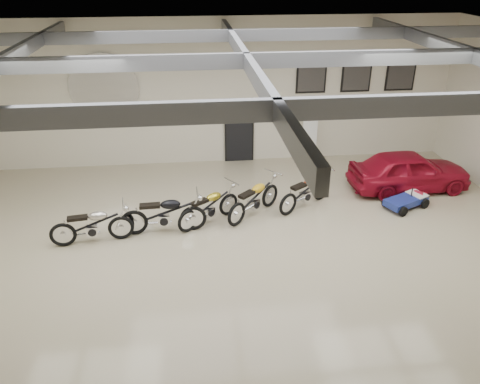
{
  "coord_description": "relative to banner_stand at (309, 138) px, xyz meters",
  "views": [
    {
      "loc": [
        -1.23,
        -9.79,
        6.67
      ],
      "look_at": [
        0.0,
        1.2,
        1.1
      ],
      "focal_mm": 35.0,
      "sensor_mm": 36.0,
      "label": 1
    }
  ],
  "objects": [
    {
      "name": "floor",
      "position": [
        -2.96,
        -5.5,
        -0.94
      ],
      "size": [
        16.0,
        12.0,
        0.01
      ],
      "primitive_type": "cube",
      "color": "tan",
      "rests_on": "ground"
    },
    {
      "name": "ceiling",
      "position": [
        -2.96,
        -5.5,
        4.06
      ],
      "size": [
        16.0,
        12.0,
        0.01
      ],
      "primitive_type": "cube",
      "color": "slate",
      "rests_on": "back_wall"
    },
    {
      "name": "back_wall",
      "position": [
        -2.96,
        0.5,
        1.56
      ],
      "size": [
        16.0,
        0.02,
        5.0
      ],
      "primitive_type": "cube",
      "color": "beige",
      "rests_on": "floor"
    },
    {
      "name": "ceiling_beams",
      "position": [
        -2.96,
        -5.5,
        3.81
      ],
      "size": [
        15.8,
        11.8,
        0.32
      ],
      "primitive_type": null,
      "color": "slate",
      "rests_on": "ceiling"
    },
    {
      "name": "door",
      "position": [
        -2.46,
        0.45,
        0.11
      ],
      "size": [
        0.92,
        0.08,
        2.1
      ],
      "primitive_type": "cube",
      "color": "black",
      "rests_on": "back_wall"
    },
    {
      "name": "logo_plaque",
      "position": [
        -6.96,
        0.45,
        1.86
      ],
      "size": [
        2.3,
        0.06,
        1.16
      ],
      "primitive_type": null,
      "color": "silver",
      "rests_on": "back_wall"
    },
    {
      "name": "poster_left",
      "position": [
        0.04,
        0.46,
        2.16
      ],
      "size": [
        1.05,
        0.08,
        1.35
      ],
      "primitive_type": null,
      "color": "black",
      "rests_on": "back_wall"
    },
    {
      "name": "poster_mid",
      "position": [
        1.64,
        0.46,
        2.16
      ],
      "size": [
        1.05,
        0.08,
        1.35
      ],
      "primitive_type": null,
      "color": "black",
      "rests_on": "back_wall"
    },
    {
      "name": "poster_right",
      "position": [
        3.24,
        0.46,
        2.16
      ],
      "size": [
        1.05,
        0.08,
        1.35
      ],
      "primitive_type": null,
      "color": "black",
      "rests_on": "back_wall"
    },
    {
      "name": "oil_sign",
      "position": [
        -1.06,
        0.45,
        0.76
      ],
      "size": [
        0.72,
        0.1,
        0.72
      ],
      "primitive_type": null,
      "color": "white",
      "rests_on": "back_wall"
    },
    {
      "name": "banner_stand",
      "position": [
        0.0,
        0.0,
        0.0
      ],
      "size": [
        0.52,
        0.21,
        1.89
      ],
      "primitive_type": null,
      "rotation": [
        0.0,
        0.0,
        -0.02
      ],
      "color": "white",
      "rests_on": "floor"
    },
    {
      "name": "motorcycle_silver",
      "position": [
        -6.84,
        -4.61,
        -0.41
      ],
      "size": [
        2.13,
        0.91,
        1.07
      ],
      "primitive_type": null,
      "rotation": [
        0.0,
        0.0,
        0.13
      ],
      "color": "silver",
      "rests_on": "floor"
    },
    {
      "name": "motorcycle_black",
      "position": [
        -5.01,
        -4.3,
        -0.36
      ],
      "size": [
        2.26,
        0.77,
        1.16
      ],
      "primitive_type": null,
      "rotation": [
        0.0,
        0.0,
        0.04
      ],
      "color": "silver",
      "rests_on": "floor"
    },
    {
      "name": "motorcycle_gold",
      "position": [
        -3.79,
        -3.93,
        -0.42
      ],
      "size": [
        2.02,
        1.68,
        1.06
      ],
      "primitive_type": null,
      "rotation": [
        0.0,
        0.0,
        0.61
      ],
      "color": "silver",
      "rests_on": "floor"
    },
    {
      "name": "motorcycle_yellow",
      "position": [
        -2.49,
        -3.65,
        -0.39
      ],
      "size": [
        2.02,
        1.93,
        1.11
      ],
      "primitive_type": null,
      "rotation": [
        0.0,
        0.0,
        0.74
      ],
      "color": "silver",
      "rests_on": "floor"
    },
    {
      "name": "motorcycle_red",
      "position": [
        -0.92,
        -3.31,
        -0.4
      ],
      "size": [
        2.08,
        1.71,
        1.08
      ],
      "primitive_type": null,
      "rotation": [
        0.0,
        0.0,
        0.6
      ],
      "color": "silver",
      "rests_on": "floor"
    },
    {
      "name": "go_kart",
      "position": [
        2.18,
        -3.63,
        -0.64
      ],
      "size": [
        1.82,
        1.37,
        0.6
      ],
      "primitive_type": null,
      "rotation": [
        0.0,
        0.0,
        0.43
      ],
      "color": "navy",
      "rests_on": "floor"
    },
    {
      "name": "vintage_car",
      "position": [
        2.62,
        -2.51,
        -0.3
      ],
      "size": [
        1.71,
        3.85,
        1.29
      ],
      "primitive_type": "imported",
      "rotation": [
        0.0,
        0.0,
        1.62
      ],
      "color": "maroon",
      "rests_on": "floor"
    }
  ]
}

